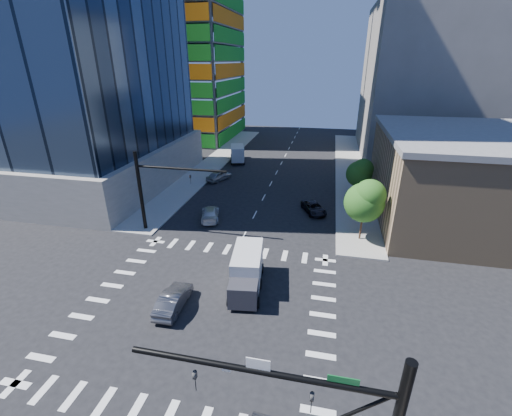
# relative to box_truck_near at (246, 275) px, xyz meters

# --- Properties ---
(ground) EXTENTS (160.00, 160.00, 0.00)m
(ground) POSITION_rel_box_truck_near_xyz_m (-2.51, -2.98, -1.39)
(ground) COLOR black
(ground) RESTS_ON ground
(road_markings) EXTENTS (20.00, 20.00, 0.01)m
(road_markings) POSITION_rel_box_truck_near_xyz_m (-2.51, -2.98, -1.39)
(road_markings) COLOR silver
(road_markings) RESTS_ON ground
(sidewalk_ne) EXTENTS (5.00, 60.00, 0.15)m
(sidewalk_ne) POSITION_rel_box_truck_near_xyz_m (9.99, 37.02, -1.32)
(sidewalk_ne) COLOR gray
(sidewalk_ne) RESTS_ON ground
(sidewalk_nw) EXTENTS (5.00, 60.00, 0.15)m
(sidewalk_nw) POSITION_rel_box_truck_near_xyz_m (-15.01, 37.02, -1.32)
(sidewalk_nw) COLOR gray
(sidewalk_nw) RESTS_ON ground
(construction_building) EXTENTS (25.16, 34.50, 70.60)m
(construction_building) POSITION_rel_box_truck_near_xyz_m (-29.93, 58.95, 23.22)
(construction_building) COLOR slate
(construction_building) RESTS_ON ground
(commercial_building) EXTENTS (20.50, 22.50, 10.60)m
(commercial_building) POSITION_rel_box_truck_near_xyz_m (22.49, 19.02, 3.92)
(commercial_building) COLOR #9C7F5B
(commercial_building) RESTS_ON ground
(bg_building_ne) EXTENTS (24.00, 30.00, 28.00)m
(bg_building_ne) POSITION_rel_box_truck_near_xyz_m (24.49, 52.02, 12.61)
(bg_building_ne) COLOR slate
(bg_building_ne) RESTS_ON ground
(signal_mast_nw) EXTENTS (10.20, 0.40, 9.00)m
(signal_mast_nw) POSITION_rel_box_truck_near_xyz_m (-12.51, 8.52, 4.10)
(signal_mast_nw) COLOR black
(signal_mast_nw) RESTS_ON sidewalk_nw
(tree_south) EXTENTS (4.16, 4.16, 6.82)m
(tree_south) POSITION_rel_box_truck_near_xyz_m (10.11, 10.93, 3.29)
(tree_south) COLOR #382316
(tree_south) RESTS_ON sidewalk_ne
(tree_north) EXTENTS (3.54, 3.52, 5.78)m
(tree_north) POSITION_rel_box_truck_near_xyz_m (10.41, 22.93, 2.59)
(tree_north) COLOR #382316
(tree_north) RESTS_ON sidewalk_ne
(car_nb_far) EXTENTS (3.85, 5.10, 1.29)m
(car_nb_far) POSITION_rel_box_truck_near_xyz_m (4.70, 17.28, -0.75)
(car_nb_far) COLOR black
(car_nb_far) RESTS_ON ground
(car_sb_near) EXTENTS (3.43, 5.39, 1.45)m
(car_sb_near) POSITION_rel_box_truck_near_xyz_m (-7.59, 12.68, -0.67)
(car_sb_near) COLOR silver
(car_sb_near) RESTS_ON ground
(car_sb_mid) EXTENTS (3.61, 5.05, 1.60)m
(car_sb_mid) POSITION_rel_box_truck_near_xyz_m (-11.01, 26.91, -0.60)
(car_sb_mid) COLOR #A4A7AC
(car_sb_mid) RESTS_ON ground
(car_sb_cross) EXTENTS (1.74, 4.68, 1.53)m
(car_sb_cross) POSITION_rel_box_truck_near_xyz_m (-5.03, -3.53, -0.63)
(car_sb_cross) COLOR #4E4E53
(car_sb_cross) RESTS_ON ground
(box_truck_near) EXTENTS (3.30, 6.28, 3.15)m
(box_truck_near) POSITION_rel_box_truck_near_xyz_m (0.00, 0.00, 0.00)
(box_truck_near) COLOR black
(box_truck_near) RESTS_ON ground
(box_truck_far) EXTENTS (4.17, 6.51, 3.16)m
(box_truck_far) POSITION_rel_box_truck_near_xyz_m (-11.01, 38.59, 0.01)
(box_truck_far) COLOR black
(box_truck_far) RESTS_ON ground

